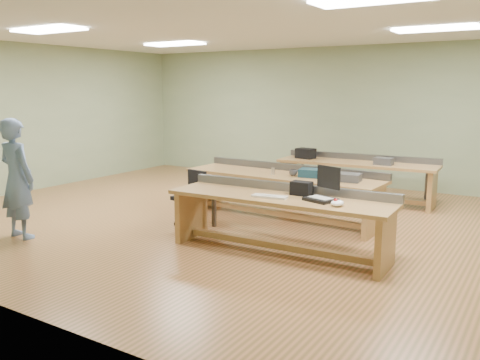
% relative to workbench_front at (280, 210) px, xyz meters
% --- Properties ---
extents(floor, '(10.00, 10.00, 0.00)m').
position_rel_workbench_front_xyz_m(floor, '(-1.28, 1.08, -0.56)').
color(floor, '#A1643D').
rests_on(floor, ground).
extents(ceiling, '(10.00, 10.00, 0.00)m').
position_rel_workbench_front_xyz_m(ceiling, '(-1.28, 1.08, 2.44)').
color(ceiling, silver).
rests_on(ceiling, wall_back).
extents(wall_back, '(10.00, 0.04, 3.00)m').
position_rel_workbench_front_xyz_m(wall_back, '(-1.28, 5.08, 0.94)').
color(wall_back, gray).
rests_on(wall_back, floor).
extents(wall_front, '(10.00, 0.04, 3.00)m').
position_rel_workbench_front_xyz_m(wall_front, '(-1.28, -2.92, 0.94)').
color(wall_front, gray).
rests_on(wall_front, floor).
extents(wall_left, '(0.04, 8.00, 3.00)m').
position_rel_workbench_front_xyz_m(wall_left, '(-6.28, 1.08, 0.94)').
color(wall_left, gray).
rests_on(wall_left, floor).
extents(fluor_panels, '(6.20, 3.50, 0.03)m').
position_rel_workbench_front_xyz_m(fluor_panels, '(-1.28, 1.08, 2.41)').
color(fluor_panels, white).
rests_on(fluor_panels, ceiling).
extents(workbench_front, '(2.95, 0.88, 0.86)m').
position_rel_workbench_front_xyz_m(workbench_front, '(0.00, 0.00, 0.00)').
color(workbench_front, '#AB8A48').
rests_on(workbench_front, floor).
extents(workbench_mid, '(3.29, 0.99, 0.86)m').
position_rel_workbench_front_xyz_m(workbench_mid, '(-0.74, 1.52, 0.01)').
color(workbench_mid, '#AB8A48').
rests_on(workbench_mid, floor).
extents(workbench_back, '(2.95, 0.95, 0.86)m').
position_rel_workbench_front_xyz_m(workbench_back, '(-0.20, 3.46, -0.00)').
color(workbench_back, '#AB8A48').
rests_on(workbench_back, floor).
extents(person, '(0.63, 0.43, 1.70)m').
position_rel_workbench_front_xyz_m(person, '(-3.44, -1.37, 0.29)').
color(person, slate).
rests_on(person, floor).
extents(laptop_base, '(0.42, 0.38, 0.04)m').
position_rel_workbench_front_xyz_m(laptop_base, '(0.56, -0.01, 0.21)').
color(laptop_base, black).
rests_on(laptop_base, workbench_front).
extents(laptop_screen, '(0.34, 0.12, 0.28)m').
position_rel_workbench_front_xyz_m(laptop_screen, '(0.60, 0.12, 0.47)').
color(laptop_screen, black).
rests_on(laptop_screen, laptop_base).
extents(keyboard, '(0.46, 0.21, 0.03)m').
position_rel_workbench_front_xyz_m(keyboard, '(-0.07, -0.16, 0.20)').
color(keyboard, beige).
rests_on(keyboard, workbench_front).
extents(trackball_mouse, '(0.18, 0.20, 0.07)m').
position_rel_workbench_front_xyz_m(trackball_mouse, '(0.83, -0.16, 0.23)').
color(trackball_mouse, white).
rests_on(trackball_mouse, workbench_front).
extents(camera_bag, '(0.26, 0.17, 0.18)m').
position_rel_workbench_front_xyz_m(camera_bag, '(0.21, 0.18, 0.28)').
color(camera_bag, black).
rests_on(camera_bag, workbench_front).
extents(task_chair, '(0.53, 0.53, 0.84)m').
position_rel_workbench_front_xyz_m(task_chair, '(-1.80, 0.45, -0.25)').
color(task_chair, black).
rests_on(task_chair, floor).
extents(parts_bin_teal, '(0.39, 0.32, 0.12)m').
position_rel_workbench_front_xyz_m(parts_bin_teal, '(-0.25, 1.50, 0.25)').
color(parts_bin_teal, '#13303E').
rests_on(parts_bin_teal, workbench_mid).
extents(parts_bin_grey, '(0.45, 0.32, 0.12)m').
position_rel_workbench_front_xyz_m(parts_bin_grey, '(0.34, 1.44, 0.25)').
color(parts_bin_grey, '#333336').
rests_on(parts_bin_grey, workbench_mid).
extents(mug, '(0.15, 0.15, 0.10)m').
position_rel_workbench_front_xyz_m(mug, '(-0.53, 1.43, 0.24)').
color(mug, '#333336').
rests_on(mug, workbench_mid).
extents(drinks_can, '(0.07, 0.07, 0.11)m').
position_rel_workbench_front_xyz_m(drinks_can, '(-0.85, 1.36, 0.25)').
color(drinks_can, silver).
rests_on(drinks_can, workbench_mid).
extents(storage_box_back, '(0.37, 0.29, 0.20)m').
position_rel_workbench_front_xyz_m(storage_box_back, '(-1.21, 3.37, 0.29)').
color(storage_box_back, black).
rests_on(storage_box_back, workbench_back).
extents(tray_back, '(0.32, 0.24, 0.13)m').
position_rel_workbench_front_xyz_m(tray_back, '(0.33, 3.35, 0.26)').
color(tray_back, '#333336').
rests_on(tray_back, workbench_back).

